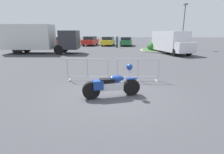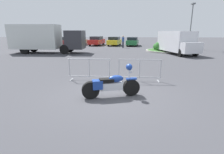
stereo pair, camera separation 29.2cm
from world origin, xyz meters
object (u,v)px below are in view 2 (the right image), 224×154
Objects in this scene: crowd_barrier_near at (89,69)px; delivery_van at (177,42)px; parked_car_yellow at (114,41)px; street_lamp at (192,20)px; box_truck at (44,38)px; pedestrian at (123,41)px; parked_car_maroon at (62,41)px; parked_car_blue at (43,41)px; parked_car_tan at (79,41)px; motorcycle at (111,85)px; parked_car_green at (133,41)px; parked_car_red at (97,41)px; crowd_barrier_far at (140,70)px.

delivery_van is at bearing 55.65° from crowd_barrier_near.
street_lamp reaches higher than parked_car_yellow.
box_truck is 4.56× the size of pedestrian.
delivery_van is at bearing -136.93° from parked_car_yellow.
parked_car_maroon is at bearing -92.13° from pedestrian.
parked_car_blue is at bearing 106.35° from parked_car_maroon.
parked_car_tan is at bearing -84.18° from parked_car_maroon.
parked_car_blue is (-4.64, 9.86, -0.94)m from box_truck.
crowd_barrier_near is at bearing 12.54° from pedestrian.
parked_car_blue is at bearing 103.69° from motorcycle.
parked_car_green is (-4.04, 9.88, -0.55)m from delivery_van.
street_lamp is at bearing -107.35° from parked_car_yellow.
motorcycle is 25.83m from parked_car_blue.
pedestrian is (10.19, -3.73, 0.23)m from parked_car_maroon.
parked_car_red is at bearing 97.40° from crowd_barrier_near.
parked_car_tan is (5.86, 0.23, 0.00)m from parked_car_blue.
parked_car_green is (2.93, -0.37, -0.02)m from parked_car_yellow.
crowd_barrier_far is at bearing -173.17° from parked_car_green.
parked_car_red is 5.86m from pedestrian.
pedestrian is (0.41, 19.14, 0.46)m from motorcycle.
crowd_barrier_near is 0.27× the size of box_truck.
box_truck is 1.82× the size of parked_car_tan.
pedestrian is at bearing 164.57° from parked_car_green.
pedestrian is at bearing -101.23° from parked_car_maroon.
parked_car_green reaches higher than parked_car_tan.
parked_car_maroon is at bearing 100.97° from parked_car_red.
parked_car_tan reaches higher than crowd_barrier_far.
crowd_barrier_far is 24.65m from parked_car_blue.
parked_car_blue is (-11.50, 20.34, 0.14)m from crowd_barrier_near.
street_lamp is at bearing 47.34° from motorcycle.
crowd_barrier_near is at bearing -51.50° from delivery_van.
pedestrian reaches higher than motorcycle.
box_truck is at bearing -161.66° from parked_car_maroon.
delivery_van is 1.28× the size of parked_car_maroon.
parked_car_red is (-3.93, 23.09, 0.28)m from motorcycle.
parked_car_tan reaches higher than motorcycle.
parked_car_red is (8.79, 0.60, 0.05)m from parked_car_blue.
parked_car_yellow is (-1.00, 22.88, 0.25)m from motorcycle.
motorcycle is 0.47× the size of parked_car_red.
box_truck is 1.70× the size of parked_car_red.
parked_car_tan is at bearing 105.35° from crowd_barrier_near.
parked_car_green is (8.79, -0.20, 0.00)m from parked_car_tan.
street_lamp is at bearing -102.80° from parked_car_red.
parked_car_red is at bearing 158.34° from street_lamp.
parked_car_red is 2.68× the size of pedestrian.
box_truck is at bearing 154.28° from parked_car_yellow.
delivery_van reaches higher than crowd_barrier_near.
delivery_van is 14.40m from parked_car_red.
box_truck reaches higher than motorcycle.
parked_car_yellow is at bearing 89.42° from crowd_barrier_near.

